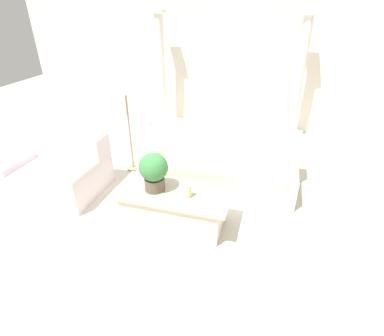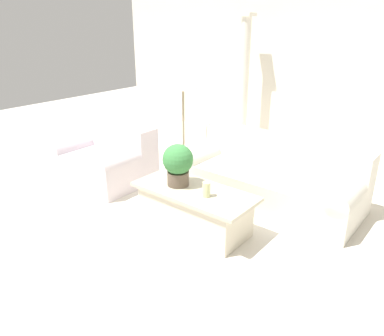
# 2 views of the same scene
# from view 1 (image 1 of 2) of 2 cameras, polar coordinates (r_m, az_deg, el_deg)

# --- Properties ---
(ground_plane) EXTENTS (16.00, 16.00, 0.00)m
(ground_plane) POSITION_cam_1_polar(r_m,az_deg,el_deg) (4.22, -0.62, -8.09)
(ground_plane) COLOR silver
(wall_back) EXTENTS (10.00, 0.06, 3.20)m
(wall_back) POSITION_cam_1_polar(r_m,az_deg,el_deg) (6.76, 8.35, 20.94)
(wall_back) COLOR silver
(wall_back) RESTS_ON ground_plane
(sofa_long) EXTENTS (2.35, 1.00, 0.82)m
(sofa_long) POSITION_cam_1_polar(r_m,az_deg,el_deg) (4.76, 5.30, 1.22)
(sofa_long) COLOR beige
(sofa_long) RESTS_ON ground_plane
(loveseat) EXTENTS (1.38, 1.00, 0.82)m
(loveseat) POSITION_cam_1_polar(r_m,az_deg,el_deg) (4.96, -24.20, -0.09)
(loveseat) COLOR silver
(loveseat) RESTS_ON ground_plane
(coffee_table) EXTENTS (1.43, 0.64, 0.49)m
(coffee_table) POSITION_cam_1_polar(r_m,az_deg,el_deg) (3.86, -3.53, -7.51)
(coffee_table) COLOR beige
(coffee_table) RESTS_ON ground_plane
(potted_plant) EXTENTS (0.35, 0.35, 0.49)m
(potted_plant) POSITION_cam_1_polar(r_m,az_deg,el_deg) (3.65, -7.30, -0.46)
(potted_plant) COLOR brown
(potted_plant) RESTS_ON coffee_table
(pillar_candle) EXTENTS (0.09, 0.09, 0.17)m
(pillar_candle) POSITION_cam_1_polar(r_m,az_deg,el_deg) (3.58, -0.79, -4.39)
(pillar_candle) COLOR beige
(pillar_candle) RESTS_ON coffee_table
(floor_lamp) EXTENTS (0.43, 0.43, 1.58)m
(floor_lamp) POSITION_cam_1_polar(r_m,az_deg,el_deg) (4.80, -12.64, 14.41)
(floor_lamp) COLOR gray
(floor_lamp) RESTS_ON ground_plane
(column_left) EXTENTS (0.26, 0.26, 2.40)m
(column_left) POSITION_cam_1_polar(r_m,az_deg,el_deg) (6.78, -5.94, 17.91)
(column_left) COLOR silver
(column_left) RESTS_ON ground_plane
(column_right) EXTENTS (0.26, 0.26, 2.40)m
(column_right) POSITION_cam_1_polar(r_m,az_deg,el_deg) (6.31, 19.56, 15.59)
(column_right) COLOR silver
(column_right) RESTS_ON ground_plane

